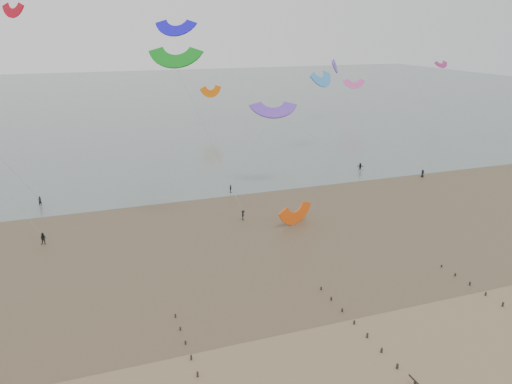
# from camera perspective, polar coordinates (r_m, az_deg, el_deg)

# --- Properties ---
(ground) EXTENTS (500.00, 500.00, 0.00)m
(ground) POSITION_cam_1_polar(r_m,az_deg,el_deg) (52.34, 9.58, -17.81)
(ground) COLOR brown
(ground) RESTS_ON ground
(sea_and_shore) EXTENTS (500.00, 665.00, 0.03)m
(sea_and_shore) POSITION_cam_1_polar(r_m,az_deg,el_deg) (79.13, -5.23, -4.54)
(sea_and_shore) COLOR #475654
(sea_and_shore) RESTS_ON ground
(kitesurfers) EXTENTS (77.27, 21.11, 1.85)m
(kitesurfers) POSITION_cam_1_polar(r_m,az_deg,el_deg) (93.54, -0.36, -0.24)
(kitesurfers) COLOR black
(kitesurfers) RESTS_ON ground
(grounded_kite) EXTENTS (7.84, 7.14, 3.50)m
(grounded_kite) POSITION_cam_1_polar(r_m,az_deg,el_deg) (82.39, 4.55, -3.58)
(grounded_kite) COLOR #EF520F
(grounded_kite) RESTS_ON ground
(kites_airborne) EXTENTS (250.88, 122.23, 42.82)m
(kites_airborne) POSITION_cam_1_polar(r_m,az_deg,el_deg) (132.35, -16.85, 13.19)
(kites_airborne) COLOR #180EF1
(kites_airborne) RESTS_ON ground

